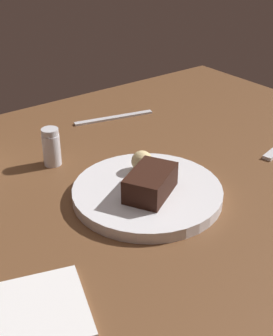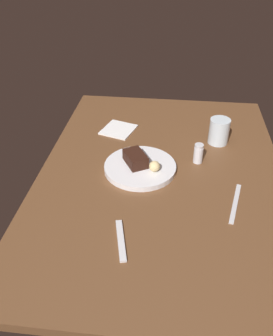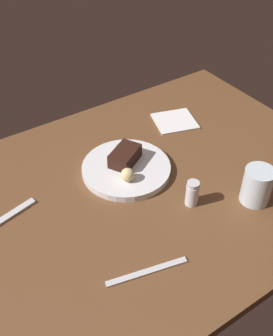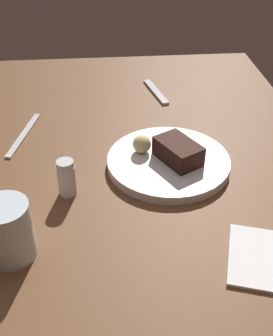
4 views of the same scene
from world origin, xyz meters
TOP-DOWN VIEW (x-y plane):
  - dining_table at (0.00, 0.00)cm, footprint 120.00×84.00cm
  - dessert_plate at (0.83, 7.49)cm, footprint 25.05×25.05cm
  - chocolate_cake_slice at (1.57, 9.23)cm, footprint 11.22×9.90cm
  - bread_roll at (-1.98, 2.34)cm, footprint 3.76×3.76cm
  - salt_shaker at (7.93, -12.56)cm, footprint 3.36×3.36cm
  - water_glass at (22.48, -20.66)cm, footprint 7.72×7.72cm
  - dessert_spoon at (-33.03, 9.18)cm, footprint 15.01×5.25cm
  - butter_knife at (-13.75, -23.61)cm, footprint 18.81×5.75cm
  - folded_napkin at (27.47, 19.31)cm, footprint 16.03×15.52cm

SIDE VIEW (x-z plane):
  - dining_table at x=0.00cm, z-range 0.00..3.00cm
  - butter_knife at x=-13.75cm, z-range 3.00..3.50cm
  - folded_napkin at x=27.47cm, z-range 3.00..3.60cm
  - dessert_spoon at x=-33.03cm, z-range 3.00..3.70cm
  - dessert_plate at x=0.83cm, z-range 3.00..4.92cm
  - salt_shaker at x=7.93cm, z-range 2.95..10.24cm
  - bread_roll at x=-1.98cm, z-range 4.92..8.68cm
  - chocolate_cake_slice at x=1.57cm, z-range 4.92..9.06cm
  - water_glass at x=22.48cm, z-range 3.00..12.94cm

